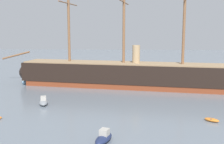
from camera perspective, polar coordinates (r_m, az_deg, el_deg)
The scene contains 6 objects.
tall_ship at distance 75.66m, azimuth 2.38°, elevation -0.44°, with size 67.48×18.40×32.61m.
motorboat_near_centre at distance 39.73m, azimuth -1.70°, elevation -13.30°, with size 3.00×4.59×1.79m.
dinghy_mid_right at distance 50.93m, azimuth 19.80°, elevation -9.22°, with size 2.67×2.40×0.60m.
motorboat_alongside_bow at distance 60.02m, azimuth -13.89°, elevation -5.96°, with size 2.84×4.48×1.75m.
motorboat_far_left at distance 84.92m, azimuth -17.50°, elevation -1.90°, with size 2.86×4.02×1.56m.
sailboat_distant_centre at distance 84.23m, azimuth 3.53°, elevation -1.63°, with size 4.65×3.22×5.88m.
Camera 1 is at (3.04, -21.02, 15.46)m, focal length 44.53 mm.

